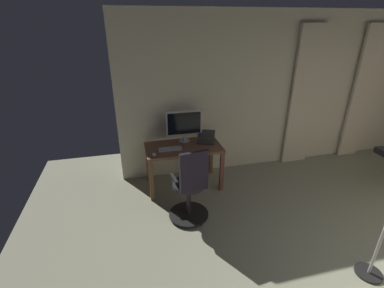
% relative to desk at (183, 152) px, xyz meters
% --- Properties ---
extents(back_room_partition, '(5.87, 0.10, 2.74)m').
position_rel_desk_xyz_m(back_room_partition, '(-1.94, -0.48, 0.75)').
color(back_room_partition, beige).
rests_on(back_room_partition, ground).
extents(curtain_left_panel, '(0.42, 0.06, 2.52)m').
position_rel_desk_xyz_m(curtain_left_panel, '(-3.57, -0.37, 0.64)').
color(curtain_left_panel, beige).
rests_on(curtain_left_panel, ground).
extents(curtain_right_panel, '(0.51, 0.06, 2.52)m').
position_rel_desk_xyz_m(curtain_right_panel, '(-2.31, -0.37, 0.64)').
color(curtain_right_panel, beige).
rests_on(curtain_right_panel, ground).
extents(desk, '(1.20, 0.65, 0.72)m').
position_rel_desk_xyz_m(desk, '(0.00, 0.00, 0.00)').
color(desk, brown).
rests_on(desk, ground).
extents(office_chair, '(0.56, 0.56, 1.11)m').
position_rel_desk_xyz_m(office_chair, '(0.10, 0.89, -0.11)').
color(office_chair, black).
rests_on(office_chair, ground).
extents(computer_monitor, '(0.59, 0.18, 0.52)m').
position_rel_desk_xyz_m(computer_monitor, '(-0.06, -0.21, 0.40)').
color(computer_monitor, '#B7BCC1').
rests_on(computer_monitor, desk).
extents(computer_keyboard, '(0.36, 0.12, 0.02)m').
position_rel_desk_xyz_m(computer_keyboard, '(0.23, 0.07, 0.12)').
color(computer_keyboard, '#B7BCC1').
rests_on(computer_keyboard, desk).
extents(laptop, '(0.37, 0.38, 0.15)m').
position_rel_desk_xyz_m(laptop, '(-0.40, -0.10, 0.16)').
color(laptop, '#333338').
rests_on(laptop, desk).
extents(computer_mouse, '(0.06, 0.10, 0.04)m').
position_rel_desk_xyz_m(computer_mouse, '(0.49, 0.22, 0.12)').
color(computer_mouse, white).
rests_on(computer_mouse, desk).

